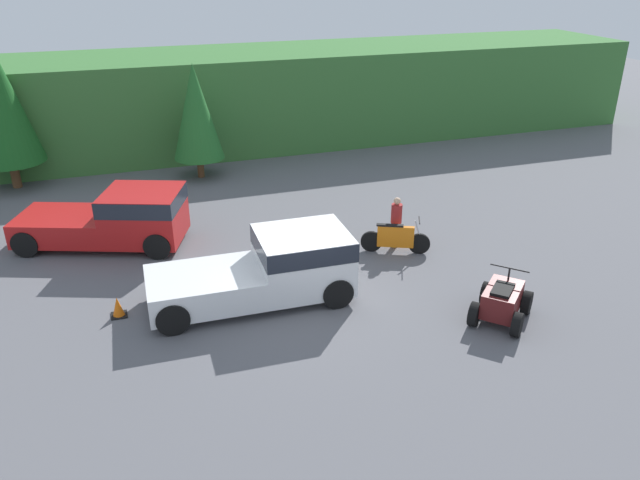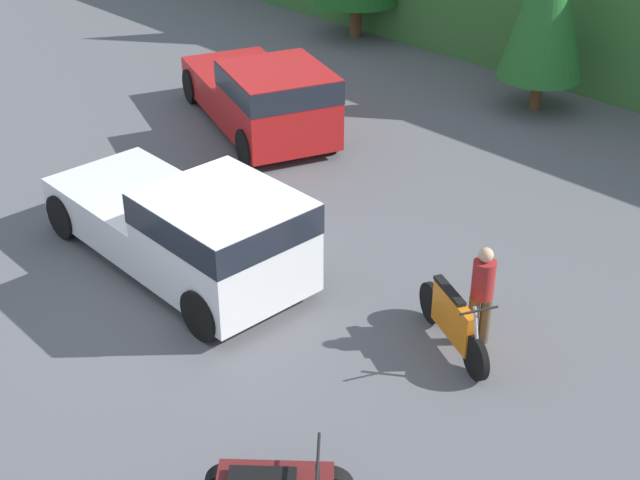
% 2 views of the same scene
% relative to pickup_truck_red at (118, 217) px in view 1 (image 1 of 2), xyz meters
% --- Properties ---
extents(ground_plane, '(80.00, 80.00, 0.00)m').
position_rel_pickup_truck_red_xyz_m(ground_plane, '(4.56, -5.47, -0.98)').
color(ground_plane, '#5B5B60').
extents(hillside_backdrop, '(44.00, 6.00, 4.40)m').
position_rel_pickup_truck_red_xyz_m(hillside_backdrop, '(4.56, 10.53, 1.22)').
color(hillside_backdrop, '#387033').
rests_on(hillside_backdrop, ground_plane).
extents(tree_mid_left, '(2.09, 2.09, 4.74)m').
position_rel_pickup_truck_red_xyz_m(tree_mid_left, '(3.50, 5.89, 1.81)').
color(tree_mid_left, brown).
rests_on(tree_mid_left, ground_plane).
extents(pickup_truck_red, '(5.72, 3.87, 1.85)m').
position_rel_pickup_truck_red_xyz_m(pickup_truck_red, '(0.00, 0.00, 0.00)').
color(pickup_truck_red, red).
rests_on(pickup_truck_red, ground_plane).
extents(pickup_truck_second, '(5.52, 2.35, 1.85)m').
position_rel_pickup_truck_red_xyz_m(pickup_truck_second, '(3.84, -4.96, 0.00)').
color(pickup_truck_second, white).
rests_on(pickup_truck_second, ground_plane).
extents(dirt_bike, '(2.04, 1.09, 1.17)m').
position_rel_pickup_truck_red_xyz_m(dirt_bike, '(8.26, -3.40, -0.49)').
color(dirt_bike, black).
rests_on(dirt_bike, ground_plane).
extents(quad_atv, '(2.23, 2.21, 1.28)m').
position_rel_pickup_truck_red_xyz_m(quad_atv, '(9.21, -7.90, -0.47)').
color(quad_atv, black).
rests_on(quad_atv, ground_plane).
extents(rider_person, '(0.49, 0.49, 1.70)m').
position_rel_pickup_truck_red_xyz_m(rider_person, '(8.45, -3.00, -0.06)').
color(rider_person, brown).
rests_on(rider_person, ground_plane).
extents(traffic_cone, '(0.42, 0.42, 0.55)m').
position_rel_pickup_truck_red_xyz_m(traffic_cone, '(-0.27, -4.57, -0.72)').
color(traffic_cone, black).
rests_on(traffic_cone, ground_plane).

